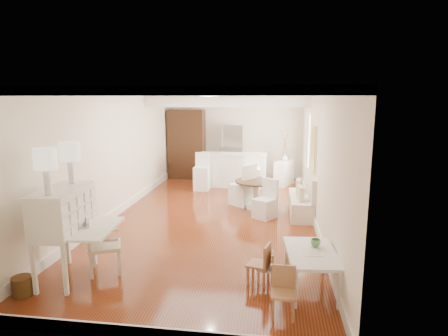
% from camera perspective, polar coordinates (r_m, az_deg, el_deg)
% --- Properties ---
extents(room, '(9.00, 9.04, 2.82)m').
position_cam_1_polar(room, '(8.55, -1.08, 5.91)').
color(room, brown).
rests_on(room, ground).
extents(secretary_bureau, '(1.17, 1.19, 1.40)m').
position_cam_1_polar(secretary_bureau, '(6.09, -23.12, -9.26)').
color(secretary_bureau, white).
rests_on(secretary_bureau, ground).
extents(gustavian_armchair, '(0.67, 0.67, 0.89)m').
position_cam_1_polar(gustavian_armchair, '(6.19, -17.73, -11.10)').
color(gustavian_armchair, beige).
rests_on(gustavian_armchair, ground).
extents(wicker_basket, '(0.28, 0.28, 0.27)m').
position_cam_1_polar(wicker_basket, '(6.07, -28.40, -15.54)').
color(wicker_basket, brown).
rests_on(wicker_basket, ground).
extents(kids_table, '(0.77, 1.18, 0.56)m').
position_cam_1_polar(kids_table, '(5.62, 13.08, -14.94)').
color(kids_table, white).
rests_on(kids_table, ground).
extents(kids_chair_a, '(0.37, 0.37, 0.63)m').
position_cam_1_polar(kids_chair_a, '(5.63, 5.28, -14.28)').
color(kids_chair_a, '#AB714D').
rests_on(kids_chair_a, ground).
extents(kids_chair_b, '(0.24, 0.24, 0.51)m').
position_cam_1_polar(kids_chair_b, '(5.65, 6.31, -14.90)').
color(kids_chair_b, '#9D6C47').
rests_on(kids_chair_b, ground).
extents(kids_chair_c, '(0.31, 0.31, 0.63)m').
position_cam_1_polar(kids_chair_c, '(4.91, 9.04, -18.26)').
color(kids_chair_c, '#AC764E').
rests_on(kids_chair_c, ground).
extents(banquette, '(0.52, 1.60, 0.98)m').
position_cam_1_polar(banquette, '(8.89, 11.68, -3.89)').
color(banquette, silver).
rests_on(banquette, ground).
extents(dining_table, '(1.05, 1.05, 0.70)m').
position_cam_1_polar(dining_table, '(9.23, 4.89, -4.07)').
color(dining_table, '#402714').
rests_on(dining_table, ground).
extents(slip_chair_near, '(0.60, 0.60, 0.89)m').
position_cam_1_polar(slip_chair_near, '(8.50, 6.24, -4.72)').
color(slip_chair_near, silver).
rests_on(slip_chair_near, ground).
extents(slip_chair_far, '(0.72, 0.71, 1.06)m').
position_cam_1_polar(slip_chair_far, '(9.50, 2.81, -2.49)').
color(slip_chair_far, white).
rests_on(slip_chair_far, ground).
extents(breakfast_counter, '(2.05, 0.65, 1.03)m').
position_cam_1_polar(breakfast_counter, '(11.47, 1.38, -0.29)').
color(breakfast_counter, white).
rests_on(breakfast_counter, ground).
extents(bar_stool_left, '(0.44, 0.44, 1.10)m').
position_cam_1_polar(bar_stool_left, '(11.03, -3.42, -0.57)').
color(bar_stool_left, white).
rests_on(bar_stool_left, ground).
extents(bar_stool_right, '(0.48, 0.48, 1.15)m').
position_cam_1_polar(bar_stool_right, '(10.63, 4.30, -0.85)').
color(bar_stool_right, white).
rests_on(bar_stool_right, ground).
extents(pantry_cabinet, '(1.20, 0.60, 2.30)m').
position_cam_1_polar(pantry_cabinet, '(12.72, -5.71, 3.63)').
color(pantry_cabinet, '#381E11').
rests_on(pantry_cabinet, ground).
extents(fridge, '(0.75, 0.65, 1.80)m').
position_cam_1_polar(fridge, '(12.42, 2.84, 2.34)').
color(fridge, silver).
rests_on(fridge, ground).
extents(sideboard, '(0.65, 0.88, 0.77)m').
position_cam_1_polar(sideboard, '(11.81, 9.14, -0.75)').
color(sideboard, white).
rests_on(sideboard, ground).
extents(pencil_cup, '(0.19, 0.19, 0.11)m').
position_cam_1_polar(pencil_cup, '(5.67, 13.78, -11.01)').
color(pencil_cup, '#5A9B5A').
rests_on(pencil_cup, kids_table).
extents(branch_vase, '(0.24, 0.24, 0.20)m').
position_cam_1_polar(branch_vase, '(11.76, 9.29, 1.61)').
color(branch_vase, white).
rests_on(branch_vase, sideboard).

